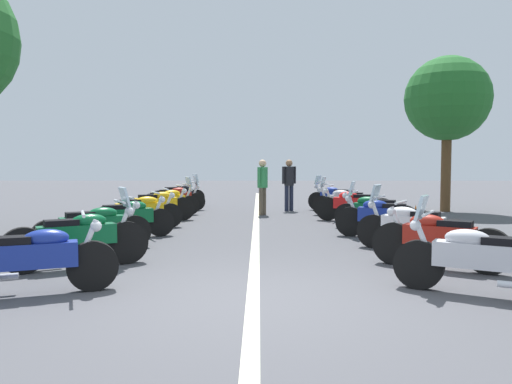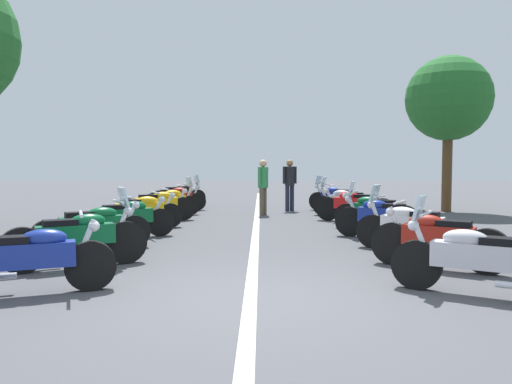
% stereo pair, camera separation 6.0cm
% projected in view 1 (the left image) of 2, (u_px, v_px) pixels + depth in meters
% --- Properties ---
extents(ground_plane, '(80.00, 80.00, 0.00)m').
position_uv_depth(ground_plane, '(253.00, 300.00, 5.77)').
color(ground_plane, '#4C4C51').
extents(lane_centre_stripe, '(27.27, 0.16, 0.01)m').
position_uv_depth(lane_centre_stripe, '(256.00, 225.00, 12.75)').
color(lane_centre_stripe, beige).
rests_on(lane_centre_stripe, ground_plane).
extents(motorcycle_left_row_0, '(0.95, 1.96, 0.99)m').
position_uv_depth(motorcycle_left_row_0, '(32.00, 259.00, 5.92)').
color(motorcycle_left_row_0, black).
rests_on(motorcycle_left_row_0, ground_plane).
extents(motorcycle_left_row_1, '(1.20, 1.96, 1.23)m').
position_uv_depth(motorcycle_left_row_1, '(79.00, 237.00, 7.49)').
color(motorcycle_left_row_1, black).
rests_on(motorcycle_left_row_1, ground_plane).
extents(motorcycle_left_row_2, '(1.20, 1.91, 0.99)m').
position_uv_depth(motorcycle_left_row_2, '(94.00, 227.00, 8.93)').
color(motorcycle_left_row_2, black).
rests_on(motorcycle_left_row_2, ground_plane).
extents(motorcycle_left_row_3, '(1.10, 1.93, 0.99)m').
position_uv_depth(motorcycle_left_row_3, '(127.00, 218.00, 10.48)').
color(motorcycle_left_row_3, black).
rests_on(motorcycle_left_row_3, ground_plane).
extents(motorcycle_left_row_4, '(0.98, 2.02, 0.98)m').
position_uv_depth(motorcycle_left_row_4, '(140.00, 211.00, 12.01)').
color(motorcycle_left_row_4, black).
rests_on(motorcycle_left_row_4, ground_plane).
extents(motorcycle_left_row_5, '(1.03, 2.05, 1.01)m').
position_uv_depth(motorcycle_left_row_5, '(156.00, 205.00, 13.52)').
color(motorcycle_left_row_5, black).
rests_on(motorcycle_left_row_5, ground_plane).
extents(motorcycle_left_row_6, '(1.14, 1.90, 1.19)m').
position_uv_depth(motorcycle_left_row_6, '(167.00, 201.00, 14.91)').
color(motorcycle_left_row_6, black).
rests_on(motorcycle_left_row_6, ground_plane).
extents(motorcycle_left_row_7, '(0.90, 2.07, 1.19)m').
position_uv_depth(motorcycle_left_row_7, '(175.00, 197.00, 16.53)').
color(motorcycle_left_row_7, black).
rests_on(motorcycle_left_row_7, ground_plane).
extents(motorcycle_left_row_8, '(1.15, 1.89, 1.20)m').
position_uv_depth(motorcycle_left_row_8, '(179.00, 194.00, 18.07)').
color(motorcycle_left_row_8, black).
rests_on(motorcycle_left_row_8, ground_plane).
extents(motorcycle_right_row_0, '(1.17, 1.91, 1.20)m').
position_uv_depth(motorcycle_right_row_0, '(480.00, 258.00, 5.91)').
color(motorcycle_right_row_0, black).
rests_on(motorcycle_right_row_0, ground_plane).
extents(motorcycle_right_row_1, '(1.17, 1.81, 1.01)m').
position_uv_depth(motorcycle_right_row_1, '(438.00, 239.00, 7.44)').
color(motorcycle_right_row_1, black).
rests_on(motorcycle_right_row_1, ground_plane).
extents(motorcycle_right_row_2, '(1.20, 1.85, 1.21)m').
position_uv_depth(motorcycle_right_row_2, '(411.00, 226.00, 8.95)').
color(motorcycle_right_row_2, black).
rests_on(motorcycle_right_row_2, ground_plane).
extents(motorcycle_right_row_3, '(0.94, 1.99, 1.21)m').
position_uv_depth(motorcycle_right_row_3, '(382.00, 216.00, 10.56)').
color(motorcycle_right_row_3, black).
rests_on(motorcycle_right_row_3, ground_plane).
extents(motorcycle_right_row_4, '(1.00, 1.89, 0.99)m').
position_uv_depth(motorcycle_right_row_4, '(374.00, 211.00, 11.89)').
color(motorcycle_right_row_4, black).
rests_on(motorcycle_right_row_4, ground_plane).
extents(motorcycle_right_row_5, '(0.95, 2.09, 1.01)m').
position_uv_depth(motorcycle_right_row_5, '(354.00, 205.00, 13.54)').
color(motorcycle_right_row_5, black).
rests_on(motorcycle_right_row_5, ground_plane).
extents(motorcycle_right_row_6, '(1.00, 2.03, 1.20)m').
position_uv_depth(motorcycle_right_row_6, '(346.00, 201.00, 14.87)').
color(motorcycle_right_row_6, black).
rests_on(motorcycle_right_row_6, ground_plane).
extents(motorcycle_right_row_7, '(1.14, 1.79, 1.20)m').
position_uv_depth(motorcycle_right_row_7, '(335.00, 197.00, 16.49)').
color(motorcycle_right_row_7, black).
rests_on(motorcycle_right_row_7, ground_plane).
extents(traffic_cone_0, '(0.36, 0.36, 0.61)m').
position_uv_depth(traffic_cone_0, '(416.00, 218.00, 11.78)').
color(traffic_cone_0, orange).
rests_on(traffic_cone_0, ground_plane).
extents(bystander_0, '(0.47, 0.32, 1.72)m').
position_uv_depth(bystander_0, '(263.00, 183.00, 15.21)').
color(bystander_0, brown).
rests_on(bystander_0, ground_plane).
extents(bystander_2, '(0.32, 0.48, 1.73)m').
position_uv_depth(bystander_2, '(289.00, 181.00, 16.54)').
color(bystander_2, '#1E2338').
rests_on(bystander_2, ground_plane).
extents(roadside_tree_1, '(2.77, 2.77, 5.12)m').
position_uv_depth(roadside_tree_1, '(448.00, 99.00, 16.20)').
color(roadside_tree_1, brown).
rests_on(roadside_tree_1, ground_plane).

